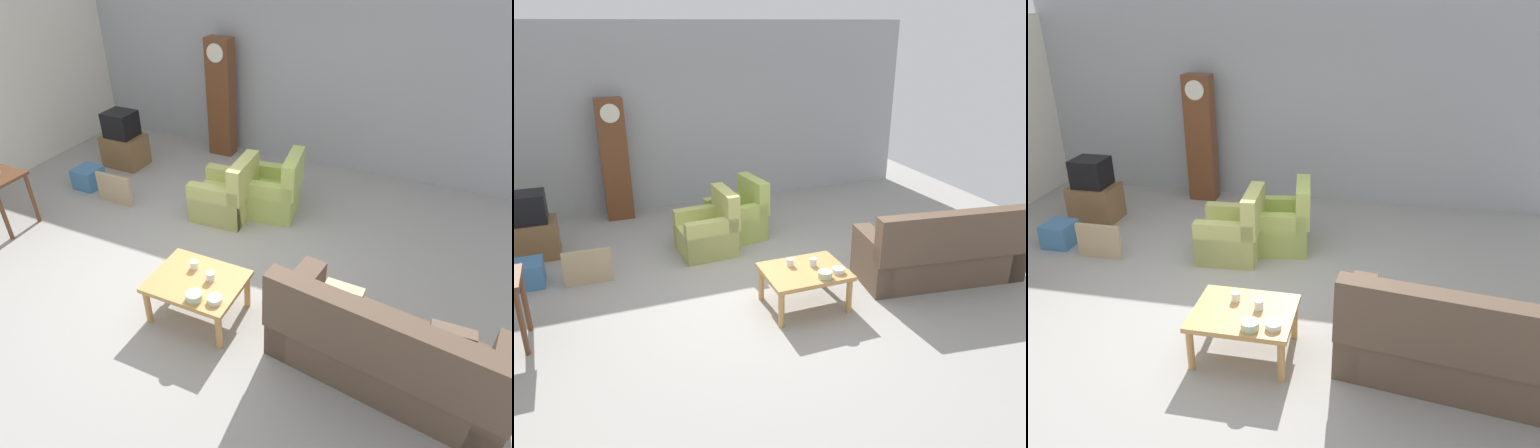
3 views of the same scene
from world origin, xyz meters
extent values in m
plane|color=#999691|center=(0.00, 0.00, 0.00)|extent=(10.40, 10.40, 0.00)
cube|color=#9EA0A5|center=(0.00, 3.60, 1.60)|extent=(8.40, 0.16, 3.20)
cube|color=brown|center=(2.31, -0.55, 0.22)|extent=(2.19, 1.12, 0.44)
cube|color=brown|center=(2.26, -0.91, 0.74)|extent=(2.11, 0.48, 0.60)
cube|color=brown|center=(3.23, -0.67, 0.34)|extent=(0.35, 0.86, 0.68)
cube|color=brown|center=(1.39, -0.42, 0.34)|extent=(0.35, 0.86, 0.68)
cube|color=brown|center=(2.80, -0.56, 0.62)|extent=(0.36, 0.13, 0.36)
cube|color=#C6B284|center=(1.84, -0.43, 0.62)|extent=(0.36, 0.13, 0.36)
cube|color=#B7BC66|center=(-0.36, 1.29, 0.20)|extent=(0.81, 0.81, 0.40)
cube|color=#B7BC66|center=(-0.04, 1.31, 0.66)|extent=(0.23, 0.77, 0.52)
cube|color=#B7BC66|center=(-0.38, 1.59, 0.30)|extent=(0.77, 0.21, 0.60)
cube|color=#B7BC66|center=(-0.34, 0.99, 0.30)|extent=(0.77, 0.21, 0.60)
cube|color=#AFC25F|center=(0.22, 1.67, 0.20)|extent=(0.87, 0.87, 0.40)
cube|color=#AFC25F|center=(0.53, 1.72, 0.66)|extent=(0.29, 0.78, 0.52)
cube|color=#AFC25F|center=(0.17, 1.97, 0.30)|extent=(0.78, 0.27, 0.60)
cube|color=#AFC25F|center=(0.26, 1.38, 0.30)|extent=(0.78, 0.27, 0.60)
cube|color=tan|center=(0.35, -0.61, 0.45)|extent=(0.96, 0.76, 0.05)
cylinder|color=tan|center=(-0.07, -0.93, 0.21)|extent=(0.07, 0.07, 0.43)
cylinder|color=tan|center=(0.78, -0.93, 0.21)|extent=(0.07, 0.07, 0.43)
cylinder|color=tan|center=(-0.07, -0.28, 0.21)|extent=(0.07, 0.07, 0.43)
cylinder|color=tan|center=(0.78, -0.28, 0.21)|extent=(0.07, 0.07, 0.43)
cylinder|color=#56331E|center=(-2.68, -0.46, 0.38)|extent=(0.06, 0.06, 0.75)
cylinder|color=#56331E|center=(-2.68, 0.01, 0.38)|extent=(0.06, 0.06, 0.75)
cube|color=brown|center=(-1.39, 3.20, 1.02)|extent=(0.44, 0.28, 2.04)
cylinder|color=silver|center=(-1.39, 3.05, 1.82)|extent=(0.30, 0.02, 0.30)
cube|color=brown|center=(-2.70, 2.03, 0.27)|extent=(0.68, 0.52, 0.54)
cube|color=black|center=(-2.70, 2.03, 0.75)|extent=(0.48, 0.44, 0.42)
cube|color=tan|center=(-2.01, 0.89, 0.23)|extent=(0.60, 0.05, 0.47)
cube|color=teal|center=(-2.74, 1.12, 0.16)|extent=(0.38, 0.39, 0.33)
cylinder|color=white|center=(0.23, -0.45, 0.52)|extent=(0.09, 0.09, 0.09)
cylinder|color=silver|center=(0.49, -0.55, 0.53)|extent=(0.09, 0.09, 0.10)
cylinder|color=white|center=(0.68, -0.81, 0.51)|extent=(0.14, 0.14, 0.06)
cylinder|color=#B2C69E|center=(0.48, -0.87, 0.52)|extent=(0.17, 0.17, 0.08)
camera|label=1|loc=(2.38, -3.54, 3.53)|focal=31.18mm
camera|label=2|loc=(-1.91, -5.35, 3.17)|focal=35.31mm
camera|label=3|loc=(1.51, -4.45, 3.20)|focal=35.79mm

